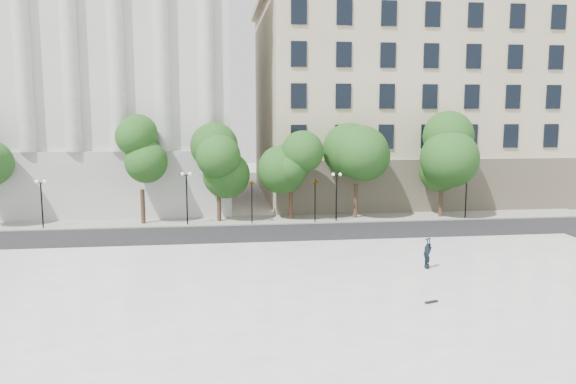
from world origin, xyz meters
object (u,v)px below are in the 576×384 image
Objects in this scene: traffic_light_east at (315,179)px; skateboard at (431,302)px; traffic_light_west at (252,181)px; person_lying at (427,264)px.

skateboard is at bearing -85.38° from traffic_light_east.
traffic_light_east reaches higher than traffic_light_west.
traffic_light_east reaches higher than person_lying.
traffic_light_west is 6.14× the size of skateboard.
person_lying is (8.97, -15.99, -3.03)m from traffic_light_west.
traffic_light_east is at bearing 59.35° from person_lying.
traffic_light_west is 5.31m from traffic_light_east.
skateboard is at bearing -71.91° from traffic_light_west.
traffic_light_east is at bearing -0.00° from traffic_light_west.
traffic_light_east is at bearing 75.07° from skateboard.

